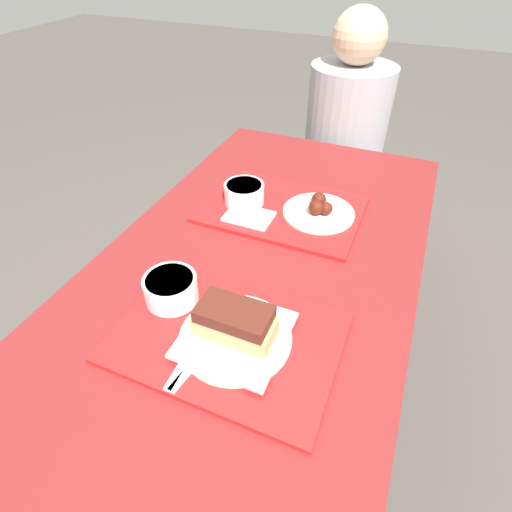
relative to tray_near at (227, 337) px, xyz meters
name	(u,v)px	position (x,y,z in m)	size (l,w,h in m)	color
ground_plane	(254,416)	(-0.04, 0.22, -0.73)	(12.00, 12.00, 0.00)	#4C4742
picnic_table	(253,297)	(-0.04, 0.22, -0.11)	(0.77, 1.54, 0.72)	maroon
picnic_bench_far	(334,196)	(-0.04, 1.21, -0.37)	(0.74, 0.28, 0.44)	maroon
tray_near	(227,337)	(0.00, 0.00, 0.00)	(0.45, 0.32, 0.01)	red
tray_far	(282,209)	(-0.06, 0.48, 0.00)	(0.45, 0.32, 0.01)	red
bowl_coleslaw_near	(171,288)	(-0.16, 0.05, 0.04)	(0.12, 0.12, 0.06)	silver
brisket_sandwich_plate	(235,328)	(0.02, 0.00, 0.04)	(0.23, 0.23, 0.09)	beige
plastic_fork_near	(189,354)	(-0.05, -0.07, 0.01)	(0.02, 0.17, 0.00)	white
plastic_knife_near	(199,358)	(-0.02, -0.07, 0.01)	(0.04, 0.17, 0.00)	white
condiment_packet	(236,308)	(-0.01, 0.07, 0.01)	(0.04, 0.03, 0.01)	#A59E93
bowl_coleslaw_far	(244,193)	(-0.17, 0.47, 0.04)	(0.12, 0.12, 0.06)	silver
wings_plate_far	(319,210)	(0.05, 0.49, 0.02)	(0.20, 0.20, 0.05)	beige
napkin_far	(249,216)	(-0.12, 0.40, 0.01)	(0.13, 0.09, 0.01)	white
person_seated_across	(347,120)	(-0.03, 1.21, 0.01)	(0.34, 0.34, 0.71)	#9E9EA3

